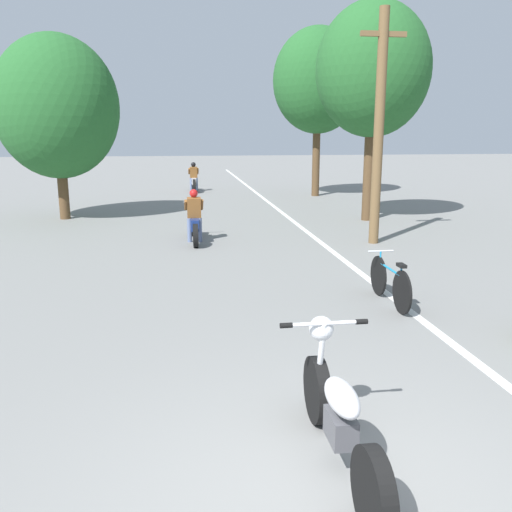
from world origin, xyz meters
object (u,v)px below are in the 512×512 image
Objects in this scene: roadside_tree_right_near at (373,70)px; motorcycle_foreground at (339,415)px; motorcycle_rider_far at (194,180)px; roadside_tree_right_far at (318,81)px; motorcycle_rider_lead at (194,222)px; roadside_tree_left at (57,107)px; utility_pole at (379,126)px; bicycle_parked at (390,282)px.

roadside_tree_right_near is 2.99× the size of motorcycle_foreground.
roadside_tree_right_far is at bearing -25.74° from motorcycle_rider_far.
motorcycle_rider_far is at bearing 88.32° from motorcycle_rider_lead.
motorcycle_rider_far is at bearing 60.14° from roadside_tree_left.
utility_pole is 2.73× the size of motorcycle_rider_far.
bicycle_parked is (-1.48, -4.75, -2.48)m from utility_pole.
motorcycle_rider_far is (-0.53, 21.47, 0.06)m from motorcycle_foreground.
roadside_tree_left is at bearing 125.19° from bicycle_parked.
motorcycle_rider_far is at bearing 98.52° from bicycle_parked.
utility_pole is at bearing -10.60° from motorcycle_rider_lead.
roadside_tree_left reaches higher than motorcycle_rider_far.
utility_pole is 13.48m from motorcycle_rider_far.
roadside_tree_right_near reaches higher than utility_pole.
roadside_tree_right_far reaches higher than bicycle_parked.
motorcycle_rider_far is (-5.13, 9.15, -3.99)m from roadside_tree_right_near.
roadside_tree_right_near is at bearing -60.72° from motorcycle_rider_far.
motorcycle_foreground is at bearing -88.58° from motorcycle_rider_far.
motorcycle_rider_lead is at bearing -91.68° from motorcycle_rider_far.
roadside_tree_left is 3.36× the size of bicycle_parked.
utility_pole is 5.08m from motorcycle_rider_lead.
roadside_tree_left is at bearing -119.86° from motorcycle_rider_far.
roadside_tree_right_far reaches higher than roadside_tree_left.
bicycle_parked is at bearing 63.09° from motorcycle_foreground.
utility_pole is 0.85× the size of roadside_tree_right_near.
roadside_tree_left is (-8.41, 5.09, 0.60)m from utility_pole.
roadside_tree_right_near is at bearing -90.26° from roadside_tree_right_far.
roadside_tree_right_near is 13.76m from motorcycle_foreground.
utility_pole is 0.98× the size of roadside_tree_left.
motorcycle_rider_far is at bearing 154.26° from roadside_tree_right_far.
motorcycle_rider_lead is (-5.48, -2.66, -4.00)m from roadside_tree_right_near.
motorcycle_rider_far is at bearing 107.91° from utility_pole.
motorcycle_foreground is at bearing -116.91° from bicycle_parked.
roadside_tree_right_near is 1.16× the size of roadside_tree_left.
motorcycle_rider_lead is at bearing -46.89° from roadside_tree_left.
motorcycle_foreground is at bearing -70.75° from roadside_tree_left.
motorcycle_rider_far reaches higher than motorcycle_foreground.
bicycle_parked is (-2.52, -8.24, -4.14)m from roadside_tree_right_near.
roadside_tree_left is at bearing 148.85° from utility_pole.
utility_pole is at bearing 72.74° from bicycle_parked.
motorcycle_rider_lead is at bearing -154.12° from roadside_tree_right_near.
motorcycle_rider_lead is (3.99, -4.26, -2.94)m from roadside_tree_left.
roadside_tree_right_near is (1.05, 3.48, 1.65)m from utility_pole.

